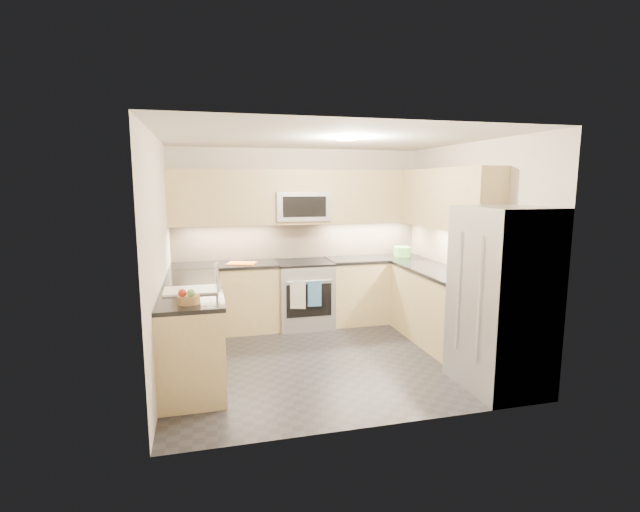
{
  "coord_description": "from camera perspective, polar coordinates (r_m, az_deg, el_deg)",
  "views": [
    {
      "loc": [
        -1.36,
        -4.98,
        2.02
      ],
      "look_at": [
        0.0,
        0.35,
        1.15
      ],
      "focal_mm": 26.0,
      "sensor_mm": 36.0,
      "label": 1
    }
  ],
  "objects": [
    {
      "name": "floor",
      "position": [
        5.54,
        0.91,
        -12.38
      ],
      "size": [
        3.6,
        3.2,
        0.0
      ],
      "primitive_type": "cube",
      "color": "#232227",
      "rests_on": "ground"
    },
    {
      "name": "ceiling",
      "position": [
        5.19,
        0.98,
        14.3
      ],
      "size": [
        3.6,
        3.2,
        0.02
      ],
      "primitive_type": "cube",
      "color": "beige",
      "rests_on": "wall_back"
    },
    {
      "name": "wall_back",
      "position": [
        6.76,
        -2.61,
        2.44
      ],
      "size": [
        3.6,
        0.02,
        2.5
      ],
      "primitive_type": "cube",
      "color": "beige",
      "rests_on": "floor"
    },
    {
      "name": "wall_front",
      "position": [
        3.72,
        7.42,
        -3.01
      ],
      "size": [
        3.6,
        0.02,
        2.5
      ],
      "primitive_type": "cube",
      "color": "beige",
      "rests_on": "floor"
    },
    {
      "name": "wall_left",
      "position": [
        5.06,
        -19.13,
        -0.26
      ],
      "size": [
        0.02,
        3.2,
        2.5
      ],
      "primitive_type": "cube",
      "color": "beige",
      "rests_on": "floor"
    },
    {
      "name": "wall_right",
      "position": [
        5.95,
        17.93,
        1.11
      ],
      "size": [
        0.02,
        3.2,
        2.5
      ],
      "primitive_type": "cube",
      "color": "beige",
      "rests_on": "floor"
    },
    {
      "name": "base_cab_back_left",
      "position": [
        6.48,
        -11.54,
        -5.22
      ],
      "size": [
        1.42,
        0.6,
        0.9
      ],
      "primitive_type": "cube",
      "color": "tan",
      "rests_on": "floor"
    },
    {
      "name": "base_cab_back_right",
      "position": [
        6.92,
        6.84,
        -4.19
      ],
      "size": [
        1.42,
        0.6,
        0.9
      ],
      "primitive_type": "cube",
      "color": "tan",
      "rests_on": "floor"
    },
    {
      "name": "base_cab_right",
      "position": [
        6.08,
        14.41,
        -6.27
      ],
      "size": [
        0.6,
        1.7,
        0.9
      ],
      "primitive_type": "cube",
      "color": "tan",
      "rests_on": "floor"
    },
    {
      "name": "base_cab_peninsula",
      "position": [
        5.22,
        -15.36,
        -8.83
      ],
      "size": [
        0.6,
        2.0,
        0.9
      ],
      "primitive_type": "cube",
      "color": "tan",
      "rests_on": "floor"
    },
    {
      "name": "countertop_back_left",
      "position": [
        6.38,
        -11.67,
        -1.13
      ],
      "size": [
        1.42,
        0.63,
        0.04
      ],
      "primitive_type": "cube",
      "color": "black",
      "rests_on": "base_cab_back_left"
    },
    {
      "name": "countertop_back_right",
      "position": [
        6.83,
        6.92,
        -0.35
      ],
      "size": [
        1.42,
        0.63,
        0.04
      ],
      "primitive_type": "cube",
      "color": "black",
      "rests_on": "base_cab_back_right"
    },
    {
      "name": "countertop_right",
      "position": [
        5.97,
        14.58,
        -1.92
      ],
      "size": [
        0.63,
        1.7,
        0.04
      ],
      "primitive_type": "cube",
      "color": "black",
      "rests_on": "base_cab_right"
    },
    {
      "name": "countertop_peninsula",
      "position": [
        5.1,
        -15.58,
        -3.79
      ],
      "size": [
        0.63,
        2.0,
        0.04
      ],
      "primitive_type": "cube",
      "color": "black",
      "rests_on": "base_cab_peninsula"
    },
    {
      "name": "upper_cab_back",
      "position": [
        6.55,
        -2.34,
        7.27
      ],
      "size": [
        3.6,
        0.35,
        0.75
      ],
      "primitive_type": "cube",
      "color": "tan",
      "rests_on": "wall_back"
    },
    {
      "name": "upper_cab_right",
      "position": [
        6.05,
        15.39,
        6.82
      ],
      "size": [
        0.35,
        1.95,
        0.75
      ],
      "primitive_type": "cube",
      "color": "tan",
      "rests_on": "wall_right"
    },
    {
      "name": "backsplash_back",
      "position": [
        6.77,
        -2.6,
        1.97
      ],
      "size": [
        3.6,
        0.01,
        0.51
      ],
      "primitive_type": "cube",
      "color": "tan",
      "rests_on": "wall_back"
    },
    {
      "name": "backsplash_right",
      "position": [
        6.33,
        15.72,
        1.16
      ],
      "size": [
        0.01,
        2.3,
        0.51
      ],
      "primitive_type": "cube",
      "color": "tan",
      "rests_on": "wall_right"
    },
    {
      "name": "gas_range",
      "position": [
        6.59,
        -1.99,
        -4.76
      ],
      "size": [
        0.76,
        0.65,
        0.91
      ],
      "primitive_type": "cube",
      "color": "#9A9DA1",
      "rests_on": "floor"
    },
    {
      "name": "range_cooktop",
      "position": [
        6.5,
        -2.01,
        -0.82
      ],
      "size": [
        0.76,
        0.65,
        0.03
      ],
      "primitive_type": "cube",
      "color": "black",
      "rests_on": "gas_range"
    },
    {
      "name": "oven_door_glass",
      "position": [
        6.28,
        -1.34,
        -5.5
      ],
      "size": [
        0.62,
        0.02,
        0.45
      ],
      "primitive_type": "cube",
      "color": "black",
      "rests_on": "gas_range"
    },
    {
      "name": "oven_handle",
      "position": [
        6.2,
        -1.31,
        -3.13
      ],
      "size": [
        0.6,
        0.02,
        0.02
      ],
      "primitive_type": "cylinder",
      "rotation": [
        0.0,
        1.57,
        0.0
      ],
      "color": "#B2B5BA",
      "rests_on": "gas_range"
    },
    {
      "name": "microwave",
      "position": [
        6.53,
        -2.28,
        6.17
      ],
      "size": [
        0.76,
        0.4,
        0.4
      ],
      "primitive_type": "cube",
      "color": "#A0A4A8",
      "rests_on": "upper_cab_back"
    },
    {
      "name": "microwave_door",
      "position": [
        6.33,
        -1.89,
        6.08
      ],
      "size": [
        0.6,
        0.01,
        0.28
      ],
      "primitive_type": "cube",
      "color": "black",
      "rests_on": "microwave"
    },
    {
      "name": "refrigerator",
      "position": [
        4.88,
        21.42,
        -4.91
      ],
      "size": [
        0.7,
        0.9,
        1.8
      ],
      "primitive_type": "cube",
      "color": "#A3A7AB",
      "rests_on": "floor"
    },
    {
      "name": "fridge_handle_left",
      "position": [
        4.52,
        18.95,
        -5.2
      ],
      "size": [
        0.02,
        0.02,
        1.2
      ],
      "primitive_type": "cylinder",
      "color": "#B2B5BA",
      "rests_on": "refrigerator"
    },
    {
      "name": "fridge_handle_right",
      "position": [
        4.81,
        16.61,
        -4.23
      ],
      "size": [
        0.02,
        0.02,
        1.2
      ],
      "primitive_type": "cylinder",
      "color": "#B2B5BA",
      "rests_on": "refrigerator"
    },
    {
      "name": "sink_basin",
      "position": [
        4.87,
        -15.62,
        -4.89
      ],
      "size": [
        0.52,
        0.38,
        0.16
      ],
      "primitive_type": "cube",
      "color": "white",
      "rests_on": "base_cab_peninsula"
    },
    {
      "name": "faucet",
      "position": [
        4.83,
        -12.63,
        -2.46
      ],
      "size": [
        0.03,
        0.03,
        0.28
      ],
      "primitive_type": "cylinder",
      "color": "silver",
      "rests_on": "countertop_peninsula"
    },
    {
      "name": "utensil_bowl",
      "position": [
        6.99,
        10.09,
        0.55
      ],
      "size": [
        0.32,
        0.32,
        0.14
      ],
      "primitive_type": "cylinder",
      "rotation": [
        0.0,
        0.0,
        -0.37
      ],
      "color": "#50A346",
      "rests_on": "countertop_back_right"
    },
    {
      "name": "cutting_board",
      "position": [
        6.36,
        -9.63,
        -0.88
      ],
      "size": [
        0.44,
        0.37,
        0.01
      ],
      "primitive_type": "cube",
      "rotation": [
        0.0,
        0.0,
        -0.34
      ],
      "color": "orange",
      "rests_on": "countertop_back_left"
    },
    {
      "name": "fruit_basket",
      "position": [
        4.37,
        -15.84,
        -5.17
      ],
      "size": [
        0.27,
        0.27,
        0.07
      ],
      "primitive_type": "cylinder",
      "rotation": [
        0.0,
        0.0,
        0.43
      ],
      "color": "#9B7548",
      "rests_on": "countertop_peninsula"
    },
    {
      "name": "fruit_apple",
      "position": [
        4.29,
        -16.6,
        -4.38
      ],
      "size": [
        0.07,
        0.07,
        0.07
      ],
      "primitive_type": "sphere",
      "color": "#AE2813",
      "rests_on": "fruit_basket"
    },
    {
      "name": "fruit_pear",
      "position": [
        4.27,
        -15.6,
        -4.42
      ],
      "size": [
        0.07,
        0.07,
        0.07
      ],
      "primitive_type": "sphere",
      "color": "#5F9D43",
      "rests_on": "fruit_basket"
    },
    {
      "name": "dish_towel_check",
      "position": [
        6.18,
        -2.74,
        -4.78
      ],
      "size": [
        0.2,
        0.08,
        0.38
      ],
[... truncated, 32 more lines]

